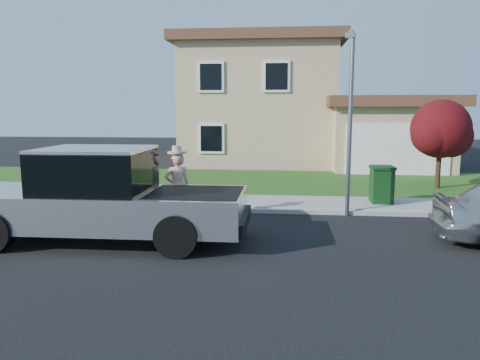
% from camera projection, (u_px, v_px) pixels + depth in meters
% --- Properties ---
extents(ground, '(80.00, 80.00, 0.00)m').
position_uv_depth(ground, '(219.00, 239.00, 11.01)').
color(ground, black).
rests_on(ground, ground).
extents(curb, '(40.00, 0.20, 0.12)m').
position_uv_depth(curb, '(267.00, 211.00, 13.75)').
color(curb, gray).
rests_on(curb, ground).
extents(sidewalk, '(40.00, 2.00, 0.15)m').
position_uv_depth(sidewalk, '(268.00, 203.00, 14.83)').
color(sidewalk, gray).
rests_on(sidewalk, ground).
extents(lawn, '(40.00, 7.00, 0.10)m').
position_uv_depth(lawn, '(273.00, 182.00, 19.26)').
color(lawn, '#265017').
rests_on(lawn, ground).
extents(house, '(14.00, 11.30, 6.85)m').
position_uv_depth(house, '(283.00, 107.00, 26.53)').
color(house, tan).
rests_on(house, ground).
extents(pickup_truck, '(6.59, 2.54, 2.16)m').
position_uv_depth(pickup_truck, '(103.00, 198.00, 10.67)').
color(pickup_truck, black).
rests_on(pickup_truck, ground).
extents(woman, '(0.80, 0.68, 2.06)m').
position_uv_depth(woman, '(178.00, 186.00, 12.56)').
color(woman, '#E79B7F').
rests_on(woman, ground).
extents(ornamental_tree, '(2.40, 2.16, 3.29)m').
position_uv_depth(ornamental_tree, '(441.00, 132.00, 17.27)').
color(ornamental_tree, black).
rests_on(ornamental_tree, lawn).
extents(trash_bin, '(0.70, 0.81, 1.14)m').
position_uv_depth(trash_bin, '(382.00, 184.00, 14.48)').
color(trash_bin, black).
rests_on(trash_bin, sidewalk).
extents(street_lamp, '(0.34, 0.66, 5.07)m').
position_uv_depth(street_lamp, '(350.00, 114.00, 12.90)').
color(street_lamp, slate).
rests_on(street_lamp, ground).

